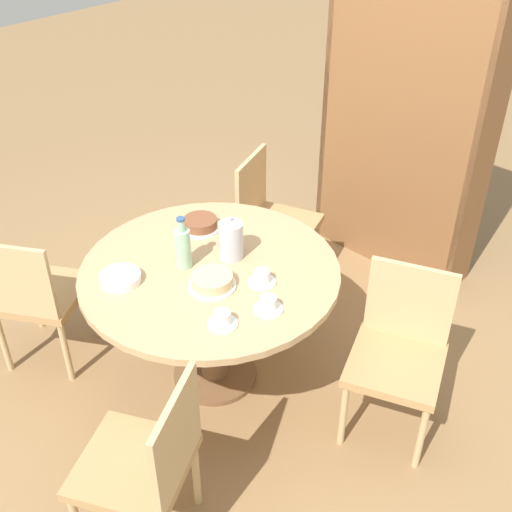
# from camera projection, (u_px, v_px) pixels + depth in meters

# --- Properties ---
(ground_plane) EXTENTS (14.00, 14.00, 0.00)m
(ground_plane) POSITION_uv_depth(u_px,v_px,m) (215.00, 375.00, 3.46)
(ground_plane) COLOR #937047
(dining_table) EXTENTS (1.25, 1.25, 0.72)m
(dining_table) POSITION_uv_depth(u_px,v_px,m) (211.00, 291.00, 3.13)
(dining_table) COLOR brown
(dining_table) RESTS_ON ground_plane
(chair_a) EXTENTS (0.58, 0.58, 0.84)m
(chair_a) POSITION_uv_depth(u_px,v_px,m) (36.00, 294.00, 3.31)
(chair_a) COLOR tan
(chair_a) RESTS_ON ground_plane
(chair_b) EXTENTS (0.57, 0.57, 0.84)m
(chair_b) POSITION_uv_depth(u_px,v_px,m) (147.00, 463.00, 2.46)
(chair_b) COLOR tan
(chair_b) RESTS_ON ground_plane
(chair_c) EXTENTS (0.54, 0.54, 0.84)m
(chair_c) POSITION_uv_depth(u_px,v_px,m) (399.00, 350.00, 2.97)
(chair_c) COLOR tan
(chair_c) RESTS_ON ground_plane
(chair_d) EXTENTS (0.54, 0.54, 0.84)m
(chair_d) POSITION_uv_depth(u_px,v_px,m) (272.00, 219.00, 3.92)
(chair_d) COLOR tan
(chair_d) RESTS_ON ground_plane
(bookshelf) EXTENTS (1.06, 0.28, 1.95)m
(bookshelf) POSITION_uv_depth(u_px,v_px,m) (403.00, 128.00, 3.86)
(bookshelf) COLOR brown
(bookshelf) RESTS_ON ground_plane
(coffee_pot) EXTENTS (0.12, 0.12, 0.23)m
(coffee_pot) POSITION_uv_depth(u_px,v_px,m) (231.00, 239.00, 3.07)
(coffee_pot) COLOR silver
(coffee_pot) RESTS_ON dining_table
(water_bottle) EXTENTS (0.08, 0.08, 0.27)m
(water_bottle) POSITION_uv_depth(u_px,v_px,m) (183.00, 247.00, 3.01)
(water_bottle) COLOR #99C6A3
(water_bottle) RESTS_ON dining_table
(cake_main) EXTENTS (0.22, 0.22, 0.06)m
(cake_main) POSITION_uv_depth(u_px,v_px,m) (212.00, 281.00, 2.92)
(cake_main) COLOR white
(cake_main) RESTS_ON dining_table
(cake_second) EXTENTS (0.20, 0.20, 0.06)m
(cake_second) POSITION_uv_depth(u_px,v_px,m) (200.00, 224.00, 3.32)
(cake_second) COLOR white
(cake_second) RESTS_ON dining_table
(cup_a) EXTENTS (0.13, 0.13, 0.07)m
(cup_a) POSITION_uv_depth(u_px,v_px,m) (269.00, 305.00, 2.78)
(cup_a) COLOR white
(cup_a) RESTS_ON dining_table
(cup_b) EXTENTS (0.13, 0.13, 0.07)m
(cup_b) POSITION_uv_depth(u_px,v_px,m) (222.00, 320.00, 2.70)
(cup_b) COLOR white
(cup_b) RESTS_ON dining_table
(cup_c) EXTENTS (0.13, 0.13, 0.07)m
(cup_c) POSITION_uv_depth(u_px,v_px,m) (262.00, 278.00, 2.94)
(cup_c) COLOR white
(cup_c) RESTS_ON dining_table
(plate_stack) EXTENTS (0.19, 0.19, 0.04)m
(plate_stack) POSITION_uv_depth(u_px,v_px,m) (120.00, 278.00, 2.96)
(plate_stack) COLOR white
(plate_stack) RESTS_ON dining_table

